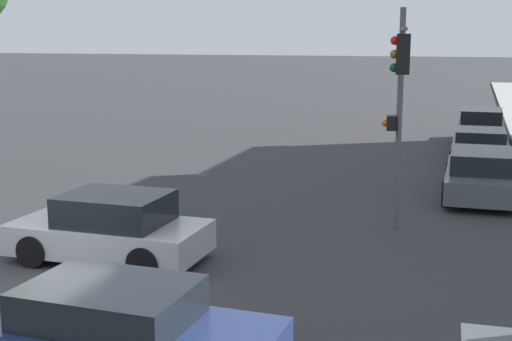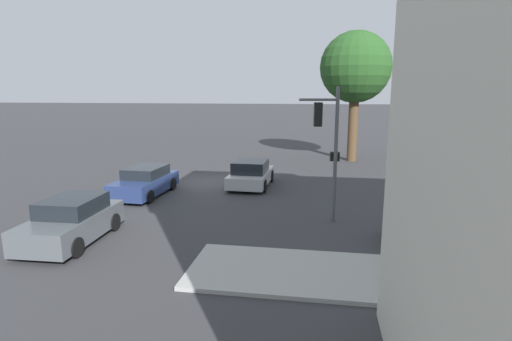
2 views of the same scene
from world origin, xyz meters
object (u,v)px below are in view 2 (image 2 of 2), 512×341
Objects in this scene: street_tree at (356,68)px; crossing_car_0 at (251,174)px; parked_car_0 at (462,227)px; crossing_car_1 at (145,182)px; crossing_car_2 at (72,221)px; traffic_signal at (327,136)px.

crossing_car_0 is (9.21, -5.99, -6.03)m from street_tree.
street_tree reaches higher than parked_car_0.
crossing_car_1 is 6.32m from crossing_car_2.
street_tree is at bearing -15.89° from traffic_signal.
parked_car_0 is at bearing -121.87° from traffic_signal.
parked_car_0 is (1.99, 4.44, -2.72)m from traffic_signal.
crossing_car_0 is at bearing 151.12° from crossing_car_2.
traffic_signal is at bearing -8.09° from street_tree.
street_tree is at bearing 148.05° from crossing_car_2.
traffic_signal is at bearing 155.81° from parked_car_0.
traffic_signal reaches higher than crossing_car_1.
traffic_signal is at bearing 111.23° from crossing_car_2.
traffic_signal is 7.21m from crossing_car_0.
crossing_car_0 is 0.95× the size of crossing_car_1.
street_tree is 2.18× the size of crossing_car_1.
crossing_car_0 reaches higher than parked_car_0.
street_tree is 15.13m from traffic_signal.
street_tree is 17.20m from crossing_car_1.
crossing_car_2 is at bearing 105.15° from traffic_signal.
crossing_car_1 is 1.06× the size of crossing_car_2.
crossing_car_2 is at bearing 4.58° from crossing_car_1.
crossing_car_2 is at bearing -172.96° from parked_car_0.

